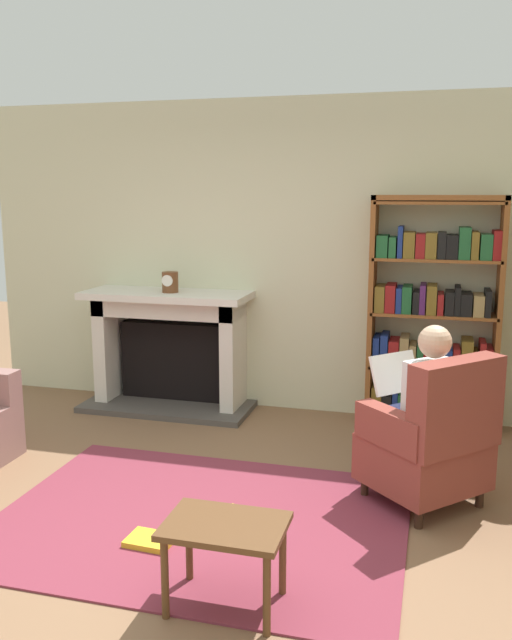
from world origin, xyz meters
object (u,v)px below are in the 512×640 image
bookshelf (433,317)px  armchair_reading (432,441)px  mantel_clock (170,282)px  side_table (225,536)px  fireplace (171,345)px  seated_reader (419,405)px

bookshelf → armchair_reading: size_ratio=1.95×
mantel_clock → side_table: bearing=-63.2°
fireplace → side_table: fireplace is taller
fireplace → bookshelf: bearing=0.8°
mantel_clock → side_table: (1.34, -2.65, -0.79)m
bookshelf → armchair_reading: bookshelf is taller
mantel_clock → side_table: 3.07m
fireplace → seated_reader: bearing=-31.7°
fireplace → side_table: size_ratio=2.69×
side_table → bookshelf: bearing=72.6°
mantel_clock → seated_reader: size_ratio=0.16×
bookshelf → seated_reader: 1.43m
bookshelf → side_table: 2.97m
armchair_reading → side_table: armchair_reading is taller
mantel_clock → bookshelf: (2.21, 0.14, -0.23)m
seated_reader → mantel_clock: bearing=-76.5°
fireplace → mantel_clock: 0.59m
mantel_clock → side_table: size_ratio=0.32×
mantel_clock → bookshelf: 2.23m
mantel_clock → bookshelf: bookshelf is taller
armchair_reading → seated_reader: size_ratio=0.85×
fireplace → mantel_clock: bearing=-64.8°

